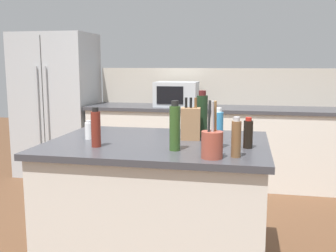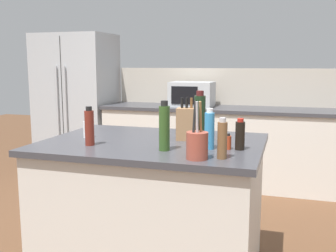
{
  "view_description": "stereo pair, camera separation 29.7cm",
  "coord_description": "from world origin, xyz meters",
  "px_view_note": "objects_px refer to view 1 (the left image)",
  "views": [
    {
      "loc": [
        0.58,
        -2.53,
        1.46
      ],
      "look_at": [
        0.0,
        0.35,
        0.99
      ],
      "focal_mm": 42.0,
      "sensor_mm": 36.0,
      "label": 1
    },
    {
      "loc": [
        0.87,
        -2.45,
        1.46
      ],
      "look_at": [
        0.0,
        0.35,
        0.99
      ],
      "focal_mm": 42.0,
      "sensor_mm": 36.0,
      "label": 2
    }
  ],
  "objects_px": {
    "refrigerator": "(57,105)",
    "wine_bottle": "(202,115)",
    "soy_sauce_bottle": "(248,134)",
    "knife_block": "(191,123)",
    "dish_soap_bottle": "(218,129)",
    "spice_jar_paprika": "(235,141)",
    "pepper_grinder": "(236,138)",
    "salt_shaker": "(89,130)",
    "olive_oil_bottle": "(175,127)",
    "vinegar_bottle": "(96,128)",
    "utensil_crock": "(212,144)",
    "microwave": "(177,94)"
  },
  "relations": [
    {
      "from": "dish_soap_bottle",
      "to": "microwave",
      "type": "bearing_deg",
      "value": 106.26
    },
    {
      "from": "dish_soap_bottle",
      "to": "vinegar_bottle",
      "type": "bearing_deg",
      "value": -171.26
    },
    {
      "from": "pepper_grinder",
      "to": "spice_jar_paprika",
      "type": "height_order",
      "value": "pepper_grinder"
    },
    {
      "from": "refrigerator",
      "to": "soy_sauce_bottle",
      "type": "distance_m",
      "value": 3.41
    },
    {
      "from": "soy_sauce_bottle",
      "to": "vinegar_bottle",
      "type": "bearing_deg",
      "value": -170.95
    },
    {
      "from": "utensil_crock",
      "to": "spice_jar_paprika",
      "type": "relative_size",
      "value": 3.28
    },
    {
      "from": "knife_block",
      "to": "wine_bottle",
      "type": "bearing_deg",
      "value": 58.52
    },
    {
      "from": "vinegar_bottle",
      "to": "pepper_grinder",
      "type": "distance_m",
      "value": 0.88
    },
    {
      "from": "knife_block",
      "to": "olive_oil_bottle",
      "type": "relative_size",
      "value": 0.96
    },
    {
      "from": "wine_bottle",
      "to": "soy_sauce_bottle",
      "type": "distance_m",
      "value": 0.47
    },
    {
      "from": "vinegar_bottle",
      "to": "wine_bottle",
      "type": "bearing_deg",
      "value": 38.17
    },
    {
      "from": "spice_jar_paprika",
      "to": "knife_block",
      "type": "bearing_deg",
      "value": 145.98
    },
    {
      "from": "refrigerator",
      "to": "spice_jar_paprika",
      "type": "bearing_deg",
      "value": -44.44
    },
    {
      "from": "wine_bottle",
      "to": "soy_sauce_bottle",
      "type": "bearing_deg",
      "value": -45.64
    },
    {
      "from": "knife_block",
      "to": "salt_shaker",
      "type": "xyz_separation_m",
      "value": [
        -0.69,
        -0.12,
        -0.05
      ]
    },
    {
      "from": "soy_sauce_bottle",
      "to": "spice_jar_paprika",
      "type": "bearing_deg",
      "value": -174.82
    },
    {
      "from": "knife_block",
      "to": "soy_sauce_bottle",
      "type": "relative_size",
      "value": 1.51
    },
    {
      "from": "refrigerator",
      "to": "wine_bottle",
      "type": "xyz_separation_m",
      "value": [
        2.15,
        -2.01,
        0.17
      ]
    },
    {
      "from": "microwave",
      "to": "wine_bottle",
      "type": "distance_m",
      "value": 2.04
    },
    {
      "from": "knife_block",
      "to": "vinegar_bottle",
      "type": "height_order",
      "value": "knife_block"
    },
    {
      "from": "refrigerator",
      "to": "dish_soap_bottle",
      "type": "height_order",
      "value": "refrigerator"
    },
    {
      "from": "microwave",
      "to": "pepper_grinder",
      "type": "xyz_separation_m",
      "value": [
        0.79,
        -2.55,
        -0.04
      ]
    },
    {
      "from": "pepper_grinder",
      "to": "spice_jar_paprika",
      "type": "xyz_separation_m",
      "value": [
        -0.01,
        0.25,
        -0.06
      ]
    },
    {
      "from": "knife_block",
      "to": "dish_soap_bottle",
      "type": "distance_m",
      "value": 0.31
    },
    {
      "from": "utensil_crock",
      "to": "olive_oil_bottle",
      "type": "xyz_separation_m",
      "value": [
        -0.24,
        0.15,
        0.06
      ]
    },
    {
      "from": "wine_bottle",
      "to": "salt_shaker",
      "type": "bearing_deg",
      "value": -161.71
    },
    {
      "from": "wine_bottle",
      "to": "spice_jar_paprika",
      "type": "bearing_deg",
      "value": -53.69
    },
    {
      "from": "refrigerator",
      "to": "wine_bottle",
      "type": "bearing_deg",
      "value": -43.13
    },
    {
      "from": "utensil_crock",
      "to": "spice_jar_paprika",
      "type": "height_order",
      "value": "utensil_crock"
    },
    {
      "from": "olive_oil_bottle",
      "to": "refrigerator",
      "type": "bearing_deg",
      "value": 129.27
    },
    {
      "from": "knife_block",
      "to": "utensil_crock",
      "type": "distance_m",
      "value": 0.55
    },
    {
      "from": "knife_block",
      "to": "olive_oil_bottle",
      "type": "xyz_separation_m",
      "value": [
        -0.04,
        -0.36,
        0.03
      ]
    },
    {
      "from": "refrigerator",
      "to": "salt_shaker",
      "type": "xyz_separation_m",
      "value": [
        1.39,
        -2.26,
        0.08
      ]
    },
    {
      "from": "olive_oil_bottle",
      "to": "dish_soap_bottle",
      "type": "relative_size",
      "value": 1.2
    },
    {
      "from": "vinegar_bottle",
      "to": "salt_shaker",
      "type": "distance_m",
      "value": 0.28
    },
    {
      "from": "spice_jar_paprika",
      "to": "soy_sauce_bottle",
      "type": "xyz_separation_m",
      "value": [
        0.08,
        0.01,
        0.05
      ]
    },
    {
      "from": "utensil_crock",
      "to": "vinegar_bottle",
      "type": "height_order",
      "value": "utensil_crock"
    },
    {
      "from": "microwave",
      "to": "knife_block",
      "type": "height_order",
      "value": "microwave"
    },
    {
      "from": "microwave",
      "to": "soy_sauce_bottle",
      "type": "height_order",
      "value": "microwave"
    },
    {
      "from": "vinegar_bottle",
      "to": "soy_sauce_bottle",
      "type": "distance_m",
      "value": 0.95
    },
    {
      "from": "vinegar_bottle",
      "to": "pepper_grinder",
      "type": "relative_size",
      "value": 1.1
    },
    {
      "from": "refrigerator",
      "to": "pepper_grinder",
      "type": "height_order",
      "value": "refrigerator"
    },
    {
      "from": "knife_block",
      "to": "dish_soap_bottle",
      "type": "xyz_separation_m",
      "value": [
        0.21,
        -0.24,
        0.0
      ]
    },
    {
      "from": "utensil_crock",
      "to": "pepper_grinder",
      "type": "xyz_separation_m",
      "value": [
        0.13,
        0.05,
        0.02
      ]
    },
    {
      "from": "wine_bottle",
      "to": "dish_soap_bottle",
      "type": "bearing_deg",
      "value": -68.66
    },
    {
      "from": "refrigerator",
      "to": "knife_block",
      "type": "height_order",
      "value": "refrigerator"
    },
    {
      "from": "microwave",
      "to": "soy_sauce_bottle",
      "type": "bearing_deg",
      "value": -69.44
    },
    {
      "from": "microwave",
      "to": "utensil_crock",
      "type": "bearing_deg",
      "value": -75.65
    },
    {
      "from": "utensil_crock",
      "to": "dish_soap_bottle",
      "type": "distance_m",
      "value": 0.28
    },
    {
      "from": "refrigerator",
      "to": "pepper_grinder",
      "type": "distance_m",
      "value": 3.55
    }
  ]
}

